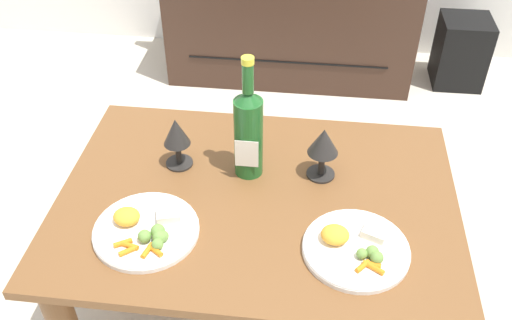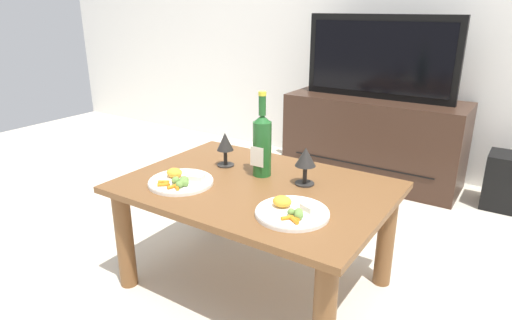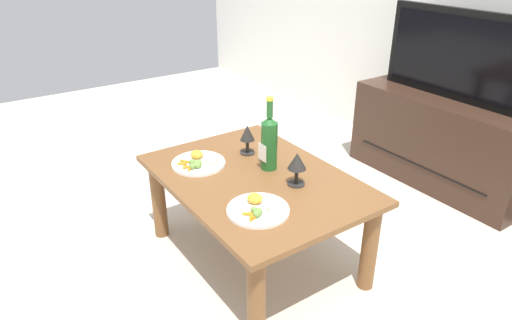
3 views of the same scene
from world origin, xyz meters
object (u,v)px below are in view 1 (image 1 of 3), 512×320
at_px(tv_stand, 291,19).
at_px(dinner_plate_right, 355,247).
at_px(floor_speaker, 461,51).
at_px(goblet_right, 323,144).
at_px(dinner_plate_left, 146,229).
at_px(goblet_left, 176,135).
at_px(wine_bottle, 248,130).
at_px(dining_table, 257,220).

xyz_separation_m(tv_stand, dinner_plate_right, (0.25, -1.54, 0.19)).
height_order(tv_stand, floor_speaker, tv_stand).
height_order(tv_stand, goblet_right, goblet_right).
xyz_separation_m(floor_speaker, dinner_plate_right, (-0.54, -1.54, 0.30)).
xyz_separation_m(tv_stand, floor_speaker, (0.78, -0.01, -0.11)).
height_order(tv_stand, dinner_plate_left, tv_stand).
distance_m(goblet_right, dinner_plate_right, 0.28).
bearing_deg(goblet_right, goblet_left, 180.00).
distance_m(wine_bottle, goblet_left, 0.19).
bearing_deg(dinner_plate_left, goblet_left, 85.51).
distance_m(tv_stand, dinner_plate_right, 1.57).
height_order(dining_table, goblet_right, goblet_right).
height_order(goblet_left, dinner_plate_right, goblet_left).
bearing_deg(wine_bottle, dinner_plate_right, -42.13).
bearing_deg(tv_stand, wine_bottle, -91.22).
bearing_deg(floor_speaker, dinner_plate_right, -109.76).
bearing_deg(dinner_plate_left, dinner_plate_right, 0.28).
xyz_separation_m(goblet_right, dinner_plate_right, (0.09, -0.26, -0.09)).
bearing_deg(dinner_plate_right, tv_stand, 99.12).
distance_m(floor_speaker, goblet_left, 1.67).
height_order(wine_bottle, goblet_left, wine_bottle).
distance_m(floor_speaker, wine_bottle, 1.58).
relative_size(tv_stand, dinner_plate_left, 4.45).
bearing_deg(floor_speaker, tv_stand, 179.13).
bearing_deg(floor_speaker, goblet_left, -128.52).
distance_m(tv_stand, dinner_plate_left, 1.57).
distance_m(tv_stand, goblet_left, 1.33).
distance_m(floor_speaker, goblet_right, 1.48).
bearing_deg(wine_bottle, tv_stand, 88.78).
relative_size(dining_table, floor_speaker, 3.17).
bearing_deg(goblet_right, dinner_plate_left, -147.03).
height_order(dining_table, dinner_plate_left, dinner_plate_left).
bearing_deg(goblet_left, dinner_plate_left, -94.49).
height_order(floor_speaker, goblet_left, goblet_left).
distance_m(dining_table, tv_stand, 1.39).
bearing_deg(dining_table, dinner_plate_left, -147.65).
bearing_deg(dinner_plate_left, floor_speaker, 56.40).
bearing_deg(dining_table, wine_bottle, 108.90).
xyz_separation_m(dining_table, floor_speaker, (0.78, 1.38, -0.20)).
distance_m(tv_stand, goblet_right, 1.32).
height_order(floor_speaker, dinner_plate_left, dinner_plate_left).
height_order(goblet_right, dinner_plate_right, goblet_right).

